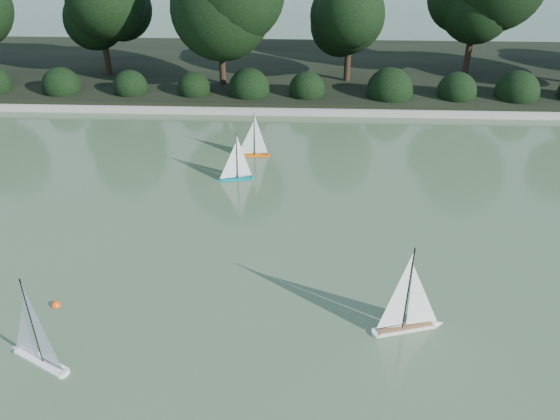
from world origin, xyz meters
name	(u,v)px	position (x,y,z in m)	size (l,w,h in m)	color
ground	(326,325)	(0.00, 0.00, 0.00)	(80.00, 80.00, 0.00)	#385130
pond_coping	(317,111)	(0.00, 9.00, 0.09)	(40.00, 0.35, 0.18)	gray
far_bank	(315,70)	(0.00, 13.00, 0.15)	(40.00, 8.00, 0.30)	black
tree_line	(359,5)	(1.23, 11.44, 2.64)	(26.31, 3.93, 4.39)	black
shrub_hedge	(317,90)	(0.00, 9.90, 0.45)	(29.10, 1.10, 1.10)	black
sailboat_white_a	(33,347)	(-4.07, -0.88, 0.24)	(1.07, 0.66, 1.55)	white
sailboat_white_b	(412,316)	(1.27, -0.01, 0.25)	(1.16, 0.48, 1.59)	silver
sailboat_orange	(251,149)	(-1.67, 6.04, 0.19)	(0.88, 0.18, 1.20)	#F15F08
sailboat_teal	(233,172)	(-1.95, 4.73, 0.19)	(0.87, 0.31, 1.19)	#02777E
race_buoy	(56,305)	(-4.27, 0.28, 0.00)	(0.15, 0.15, 0.15)	#EF460C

